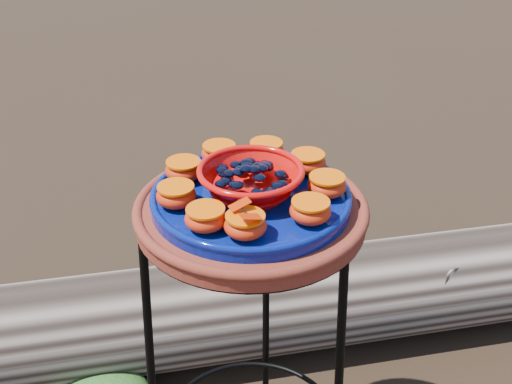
# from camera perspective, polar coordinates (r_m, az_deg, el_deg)

# --- Properties ---
(plant_stand) EXTENTS (0.44, 0.44, 0.70)m
(plant_stand) POSITION_cam_1_polar(r_m,az_deg,el_deg) (1.36, -0.39, -15.04)
(plant_stand) COLOR black
(plant_stand) RESTS_ON ground
(terracotta_saucer) EXTENTS (0.40, 0.40, 0.03)m
(terracotta_saucer) POSITION_cam_1_polar(r_m,az_deg,el_deg) (1.13, -0.45, -1.85)
(terracotta_saucer) COLOR #5B1D17
(terracotta_saucer) RESTS_ON plant_stand
(cobalt_plate) EXTENTS (0.35, 0.35, 0.02)m
(cobalt_plate) POSITION_cam_1_polar(r_m,az_deg,el_deg) (1.12, -0.46, -0.64)
(cobalt_plate) COLOR #000839
(cobalt_plate) RESTS_ON terracotta_saucer
(red_bowl) EXTENTS (0.17, 0.17, 0.05)m
(red_bowl) POSITION_cam_1_polar(r_m,az_deg,el_deg) (1.10, -0.47, 0.96)
(red_bowl) COLOR red
(red_bowl) RESTS_ON cobalt_plate
(glass_gems) EXTENTS (0.13, 0.13, 0.02)m
(glass_gems) POSITION_cam_1_polar(r_m,az_deg,el_deg) (1.08, -0.47, 2.61)
(glass_gems) COLOR black
(glass_gems) RESTS_ON red_bowl
(orange_half_0) EXTENTS (0.07, 0.07, 0.04)m
(orange_half_0) POSITION_cam_1_polar(r_m,az_deg,el_deg) (0.99, -0.95, -3.00)
(orange_half_0) COLOR red
(orange_half_0) RESTS_ON cobalt_plate
(orange_half_1) EXTENTS (0.07, 0.07, 0.04)m
(orange_half_1) POSITION_cam_1_polar(r_m,az_deg,el_deg) (1.03, 4.85, -1.71)
(orange_half_1) COLOR red
(orange_half_1) RESTS_ON cobalt_plate
(orange_half_2) EXTENTS (0.07, 0.07, 0.04)m
(orange_half_2) POSITION_cam_1_polar(r_m,az_deg,el_deg) (1.10, 6.30, 0.56)
(orange_half_2) COLOR red
(orange_half_2) RESTS_ON cobalt_plate
(orange_half_3) EXTENTS (0.07, 0.07, 0.04)m
(orange_half_3) POSITION_cam_1_polar(r_m,az_deg,el_deg) (1.17, 4.61, 2.61)
(orange_half_3) COLOR red
(orange_half_3) RESTS_ON cobalt_plate
(orange_half_4) EXTENTS (0.07, 0.07, 0.04)m
(orange_half_4) POSITION_cam_1_polar(r_m,az_deg,el_deg) (1.21, 0.91, 3.67)
(orange_half_4) COLOR red
(orange_half_4) RESTS_ON cobalt_plate
(orange_half_5) EXTENTS (0.07, 0.07, 0.04)m
(orange_half_5) POSITION_cam_1_polar(r_m,az_deg,el_deg) (1.20, -3.29, 3.41)
(orange_half_5) COLOR red
(orange_half_5) RESTS_ON cobalt_plate
(orange_half_6) EXTENTS (0.07, 0.07, 0.04)m
(orange_half_6) POSITION_cam_1_polar(r_m,az_deg,el_deg) (1.15, -6.44, 1.93)
(orange_half_6) COLOR red
(orange_half_6) RESTS_ON cobalt_plate
(orange_half_7) EXTENTS (0.07, 0.07, 0.04)m
(orange_half_7) POSITION_cam_1_polar(r_m,az_deg,el_deg) (1.08, -7.11, -0.32)
(orange_half_7) COLOR red
(orange_half_7) RESTS_ON cobalt_plate
(orange_half_8) EXTENTS (0.07, 0.07, 0.04)m
(orange_half_8) POSITION_cam_1_polar(r_m,az_deg,el_deg) (1.01, -4.49, -2.36)
(orange_half_8) COLOR red
(orange_half_8) RESTS_ON cobalt_plate
(butterfly) EXTENTS (0.08, 0.08, 0.01)m
(butterfly) POSITION_cam_1_polar(r_m,az_deg,el_deg) (0.98, -0.97, -1.78)
(butterfly) COLOR #BA2300
(butterfly) RESTS_ON orange_half_0
(driftwood_log) EXTENTS (1.57, 0.91, 0.29)m
(driftwood_log) POSITION_cam_1_polar(r_m,az_deg,el_deg) (1.83, 2.45, -9.74)
(driftwood_log) COLOR black
(driftwood_log) RESTS_ON ground
(foliage_back) EXTENTS (0.33, 0.33, 0.17)m
(foliage_back) POSITION_cam_1_polar(r_m,az_deg,el_deg) (2.03, -4.80, -7.40)
(foliage_back) COLOR #1C4618
(foliage_back) RESTS_ON ground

